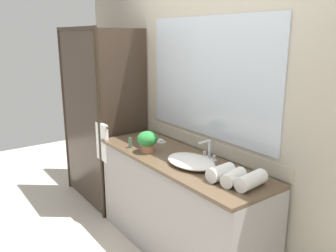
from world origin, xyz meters
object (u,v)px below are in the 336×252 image
object	(u,v)px
sink_basin	(191,161)
rolled_towel_far_edge	(221,173)
soap_dish	(161,141)
potted_plant	(147,140)
amenity_bottle_lotion	(141,141)
faucet	(208,153)
rolled_towel_middle	(234,177)
rolled_towel_near_edge	(251,180)
amenity_bottle_conditioner	(130,143)
amenity_bottle_body_wash	(144,140)

from	to	relation	value
sink_basin	rolled_towel_far_edge	size ratio (longest dim) A/B	2.18
soap_dish	potted_plant	bearing A→B (deg)	-56.76
potted_plant	amenity_bottle_lotion	size ratio (longest dim) A/B	2.01
faucet	soap_dish	distance (m)	0.65
potted_plant	rolled_towel_middle	distance (m)	0.95
rolled_towel_middle	potted_plant	bearing A→B (deg)	-173.24
amenity_bottle_lotion	faucet	bearing A→B (deg)	20.98
rolled_towel_near_edge	rolled_towel_middle	size ratio (longest dim) A/B	1.22
potted_plant	amenity_bottle_lotion	bearing A→B (deg)	165.76
amenity_bottle_conditioner	amenity_bottle_body_wash	distance (m)	0.18
amenity_bottle_conditioner	rolled_towel_near_edge	xyz separation A→B (m)	(1.25, 0.23, 0.01)
sink_basin	potted_plant	bearing A→B (deg)	-166.87
sink_basin	soap_dish	distance (m)	0.66
soap_dish	amenity_bottle_body_wash	bearing A→B (deg)	-112.04
faucet	rolled_towel_middle	size ratio (longest dim) A/B	0.85
soap_dish	rolled_towel_middle	world-z (taller)	rolled_towel_middle
sink_basin	faucet	world-z (taller)	faucet
faucet	rolled_towel_far_edge	distance (m)	0.41
amenity_bottle_lotion	rolled_towel_near_edge	world-z (taller)	rolled_towel_near_edge
rolled_towel_near_edge	rolled_towel_far_edge	xyz separation A→B (m)	(-0.22, -0.07, 0.00)
amenity_bottle_conditioner	soap_dish	bearing A→B (deg)	84.96
amenity_bottle_body_wash	rolled_towel_middle	size ratio (longest dim) A/B	0.38
rolled_towel_near_edge	amenity_bottle_body_wash	bearing A→B (deg)	-177.66
soap_dish	amenity_bottle_lotion	bearing A→B (deg)	-93.44
amenity_bottle_lotion	amenity_bottle_body_wash	bearing A→B (deg)	125.81
soap_dish	rolled_towel_near_edge	size ratio (longest dim) A/B	0.39
potted_plant	amenity_bottle_conditioner	world-z (taller)	potted_plant
rolled_towel_near_edge	rolled_towel_middle	distance (m)	0.12
sink_basin	amenity_bottle_body_wash	world-z (taller)	amenity_bottle_body_wash
soap_dish	amenity_bottle_conditioner	world-z (taller)	amenity_bottle_conditioner
potted_plant	rolled_towel_far_edge	xyz separation A→B (m)	(0.83, 0.09, -0.06)
amenity_bottle_lotion	amenity_bottle_body_wash	size ratio (longest dim) A/B	1.20
rolled_towel_middle	amenity_bottle_conditioner	bearing A→B (deg)	-171.35
faucet	amenity_bottle_body_wash	distance (m)	0.73
rolled_towel_near_edge	potted_plant	bearing A→B (deg)	-171.04
amenity_bottle_body_wash	amenity_bottle_conditioner	bearing A→B (deg)	-79.66
amenity_bottle_conditioner	amenity_bottle_body_wash	bearing A→B (deg)	100.34
rolled_towel_far_edge	rolled_towel_middle	bearing A→B (deg)	9.18
potted_plant	rolled_towel_far_edge	world-z (taller)	potted_plant
amenity_bottle_lotion	rolled_towel_near_edge	distance (m)	1.24
potted_plant	rolled_towel_near_edge	world-z (taller)	potted_plant
amenity_bottle_lotion	amenity_bottle_body_wash	xyz separation A→B (m)	(-0.05, 0.07, -0.01)
sink_basin	amenity_bottle_body_wash	xyz separation A→B (m)	(-0.71, 0.00, 0.01)
amenity_bottle_conditioner	potted_plant	bearing A→B (deg)	17.17
potted_plant	amenity_bottle_lotion	distance (m)	0.20
sink_basin	amenity_bottle_body_wash	distance (m)	0.71
sink_basin	soap_dish	xyz separation A→B (m)	(-0.64, 0.15, -0.02)
sink_basin	amenity_bottle_conditioner	size ratio (longest dim) A/B	4.71
sink_basin	amenity_bottle_conditioner	world-z (taller)	amenity_bottle_conditioner
faucet	rolled_towel_near_edge	distance (m)	0.59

